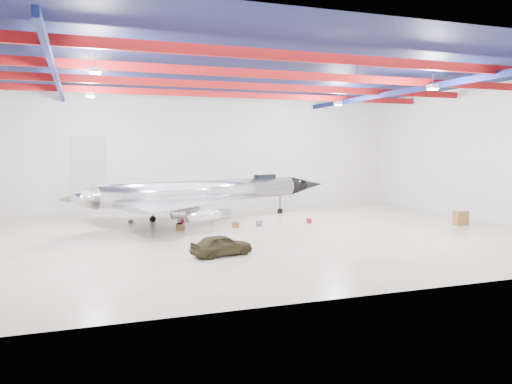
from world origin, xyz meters
name	(u,v)px	position (x,y,z in m)	size (l,w,h in m)	color
floor	(250,235)	(0.00, 0.00, 0.00)	(40.00, 40.00, 0.00)	#B7AB91
wall_back	(199,152)	(0.00, 15.00, 5.50)	(40.00, 40.00, 0.00)	silver
wall_right	(483,153)	(20.00, 0.00, 5.50)	(30.00, 30.00, 0.00)	silver
ceiling	(249,71)	(0.00, 0.00, 11.00)	(40.00, 40.00, 0.00)	#0A0F38
ceiling_structure	(249,82)	(0.00, 0.00, 10.32)	(39.50, 29.50, 1.08)	maroon
jet_aircraft	(204,194)	(-1.46, 7.02, 2.21)	(24.05, 17.75, 6.75)	silver
jeep	(222,245)	(-3.61, -5.85, 0.59)	(1.39, 3.47, 1.18)	#312C18
desk	(461,218)	(16.69, -1.40, 0.54)	(1.17, 0.58, 1.07)	brown
crate_ply	(180,227)	(-4.11, 3.45, 0.20)	(0.57, 0.45, 0.40)	olive
toolbox_red	(181,221)	(-3.38, 6.88, 0.15)	(0.43, 0.34, 0.30)	maroon
engine_drum	(259,224)	(1.86, 3.18, 0.21)	(0.48, 0.48, 0.43)	#59595B
crate_small	(131,221)	(-7.13, 8.24, 0.12)	(0.34, 0.27, 0.24)	#59595B
tool_chest	(309,221)	(6.14, 3.42, 0.19)	(0.42, 0.42, 0.38)	maroon
oil_barrel	(235,225)	(0.04, 3.37, 0.20)	(0.56, 0.45, 0.39)	olive
spares_box	(212,218)	(-0.73, 7.34, 0.18)	(0.40, 0.40, 0.36)	#59595B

